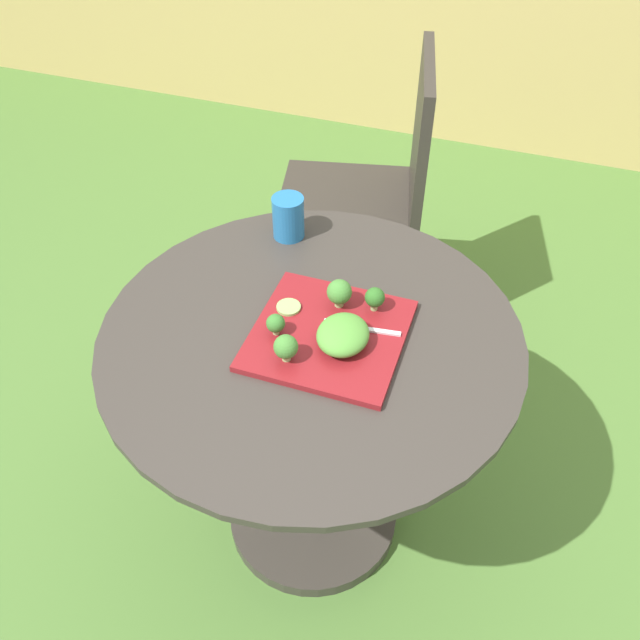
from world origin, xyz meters
name	(u,v)px	position (x,y,z in m)	size (l,w,h in m)	color
ground_plane	(313,517)	(0.00, 0.00, 0.00)	(12.00, 12.00, 0.00)	#4C7533
patio_table	(312,417)	(0.00, 0.00, 0.43)	(0.85, 0.85, 0.70)	#38332D
patio_chair	(380,181)	(-0.08, 0.85, 0.53)	(0.53, 0.53, 0.90)	#332D28
salad_plate	(329,333)	(0.04, 0.00, 0.71)	(0.29, 0.29, 0.01)	maroon
drinking_glass	(288,219)	(-0.16, 0.29, 0.75)	(0.07, 0.07, 0.10)	#236BA8
fork	(354,327)	(0.08, 0.03, 0.72)	(0.15, 0.04, 0.00)	silver
lettuce_mound	(343,335)	(0.07, -0.02, 0.74)	(0.10, 0.11, 0.05)	#519338
broccoli_floret_0	(276,324)	(-0.06, -0.03, 0.74)	(0.04, 0.04, 0.05)	#99B770
broccoli_floret_1	(339,292)	(0.03, 0.08, 0.75)	(0.05, 0.05, 0.06)	#99B770
broccoli_floret_2	(286,347)	(-0.02, -0.09, 0.75)	(0.05, 0.05, 0.06)	#99B770
broccoli_floret_3	(375,298)	(0.10, 0.09, 0.75)	(0.04, 0.04, 0.05)	#99B770
cucumber_slice_0	(289,307)	(-0.06, 0.04, 0.72)	(0.05, 0.05, 0.01)	#8EB766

